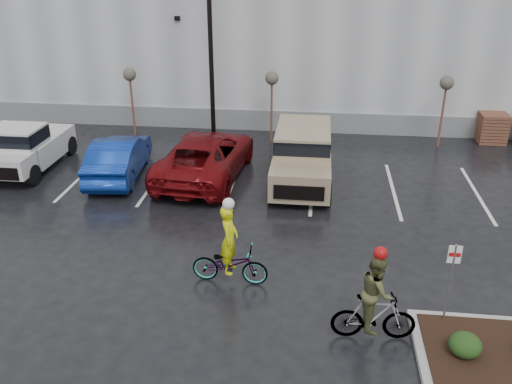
# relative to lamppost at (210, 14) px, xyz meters

# --- Properties ---
(ground) EXTENTS (120.00, 120.00, 0.00)m
(ground) POSITION_rel_lamppost_xyz_m (4.00, -12.00, -5.69)
(ground) COLOR black
(ground) RESTS_ON ground
(warehouse) EXTENTS (60.50, 15.50, 7.20)m
(warehouse) POSITION_rel_lamppost_xyz_m (4.00, 9.99, -2.04)
(warehouse) COLOR #A5A7AA
(warehouse) RESTS_ON ground
(wooded_ridge) EXTENTS (80.00, 25.00, 6.00)m
(wooded_ridge) POSITION_rel_lamppost_xyz_m (4.00, 33.00, -2.69)
(wooded_ridge) COLOR #233D19
(wooded_ridge) RESTS_ON ground
(lamppost) EXTENTS (0.50, 1.00, 9.22)m
(lamppost) POSITION_rel_lamppost_xyz_m (0.00, 0.00, 0.00)
(lamppost) COLOR black
(lamppost) RESTS_ON ground
(sapling_west) EXTENTS (0.60, 0.60, 3.20)m
(sapling_west) POSITION_rel_lamppost_xyz_m (-4.00, 1.00, -2.96)
(sapling_west) COLOR #552F22
(sapling_west) RESTS_ON ground
(sapling_mid) EXTENTS (0.60, 0.60, 3.20)m
(sapling_mid) POSITION_rel_lamppost_xyz_m (2.50, 1.00, -2.96)
(sapling_mid) COLOR #552F22
(sapling_mid) RESTS_ON ground
(sapling_east) EXTENTS (0.60, 0.60, 3.20)m
(sapling_east) POSITION_rel_lamppost_xyz_m (10.00, 1.00, -2.96)
(sapling_east) COLOR #552F22
(sapling_east) RESTS_ON ground
(pallet_stack_a) EXTENTS (1.20, 1.20, 1.35)m
(pallet_stack_a) POSITION_rel_lamppost_xyz_m (12.50, 2.00, -5.01)
(pallet_stack_a) COLOR #552F22
(pallet_stack_a) RESTS_ON ground
(shrub_a) EXTENTS (0.70, 0.70, 0.52)m
(shrub_a) POSITION_rel_lamppost_xyz_m (8.00, -13.00, -5.27)
(shrub_a) COLOR #1B3512
(shrub_a) RESTS_ON curb_island
(fire_lane_sign) EXTENTS (0.30, 0.05, 2.20)m
(fire_lane_sign) POSITION_rel_lamppost_xyz_m (7.80, -11.80, -4.28)
(fire_lane_sign) COLOR gray
(fire_lane_sign) RESTS_ON ground
(pickup_white) EXTENTS (2.10, 5.20, 1.96)m
(pickup_white) POSITION_rel_lamppost_xyz_m (-6.85, -3.31, -4.71)
(pickup_white) COLOR silver
(pickup_white) RESTS_ON ground
(car_blue) EXTENTS (2.17, 4.92, 1.57)m
(car_blue) POSITION_rel_lamppost_xyz_m (-3.00, -3.86, -4.90)
(car_blue) COLOR navy
(car_blue) RESTS_ON ground
(car_red) EXTENTS (3.33, 6.38, 1.71)m
(car_red) POSITION_rel_lamppost_xyz_m (0.37, -3.53, -4.83)
(car_red) COLOR #69090C
(car_red) RESTS_ON ground
(suv_tan) EXTENTS (2.20, 5.10, 2.06)m
(suv_tan) POSITION_rel_lamppost_xyz_m (4.09, -3.77, -4.66)
(suv_tan) COLOR #9D886A
(suv_tan) RESTS_ON ground
(cyclist_hivis) EXTENTS (2.08, 0.82, 2.49)m
(cyclist_hivis) POSITION_rel_lamppost_xyz_m (2.46, -10.60, -4.92)
(cyclist_hivis) COLOR #3F3F44
(cyclist_hivis) RESTS_ON ground
(cyclist_olive) EXTENTS (1.89, 0.92, 2.42)m
(cyclist_olive) POSITION_rel_lamppost_xyz_m (6.07, -12.47, -4.81)
(cyclist_olive) COLOR #3F3F44
(cyclist_olive) RESTS_ON ground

